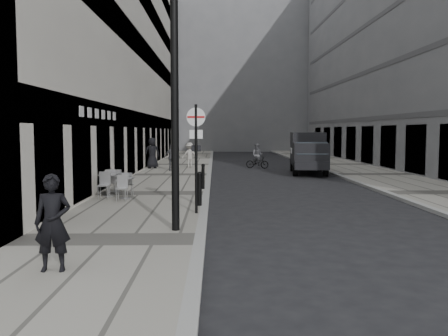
# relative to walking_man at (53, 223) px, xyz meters

# --- Properties ---
(ground) EXTENTS (120.00, 120.00, 0.00)m
(ground) POSITION_rel_walking_man_xyz_m (2.38, -0.36, -0.94)
(ground) COLOR black
(ground) RESTS_ON ground
(sidewalk) EXTENTS (4.00, 60.00, 0.12)m
(sidewalk) POSITION_rel_walking_man_xyz_m (0.38, 17.64, -0.88)
(sidewalk) COLOR gray
(sidewalk) RESTS_ON ground
(far_sidewalk) EXTENTS (4.00, 60.00, 0.12)m
(far_sidewalk) POSITION_rel_walking_man_xyz_m (11.38, 17.64, -0.88)
(far_sidewalk) COLOR gray
(far_sidewalk) RESTS_ON ground
(building_left) EXTENTS (4.00, 45.00, 18.00)m
(building_left) POSITION_rel_walking_man_xyz_m (-3.62, 24.14, 8.06)
(building_left) COLOR silver
(building_left) RESTS_ON ground
(building_right) EXTENTS (6.00, 45.00, 20.00)m
(building_right) POSITION_rel_walking_man_xyz_m (16.38, 24.14, 9.06)
(building_right) COLOR slate
(building_right) RESTS_ON ground
(building_far) EXTENTS (24.00, 16.00, 22.00)m
(building_far) POSITION_rel_walking_man_xyz_m (3.88, 55.64, 10.06)
(building_far) COLOR slate
(building_far) RESTS_ON ground
(walking_man) EXTENTS (0.63, 0.44, 1.64)m
(walking_man) POSITION_rel_walking_man_xyz_m (0.00, 0.00, 0.00)
(walking_man) COLOR black
(walking_man) RESTS_ON sidewalk
(sign_post) EXTENTS (0.53, 0.09, 3.10)m
(sign_post) POSITION_rel_walking_man_xyz_m (2.18, 5.56, 1.17)
(sign_post) COLOR black
(sign_post) RESTS_ON sidewalk
(lamppost) EXTENTS (0.32, 0.32, 7.12)m
(lamppost) POSITION_rel_walking_man_xyz_m (1.78, 3.24, 3.14)
(lamppost) COLOR black
(lamppost) RESTS_ON sidewalk
(bollard_near) EXTENTS (0.13, 0.13, 1.00)m
(bollard_near) POSITION_rel_walking_man_xyz_m (2.23, 6.93, -0.32)
(bollard_near) COLOR black
(bollard_near) RESTS_ON sidewalk
(bollard_far) EXTENTS (0.13, 0.13, 0.95)m
(bollard_far) POSITION_rel_walking_man_xyz_m (2.23, 11.23, -0.34)
(bollard_far) COLOR black
(bollard_far) RESTS_ON sidewalk
(panel_van) EXTENTS (2.42, 5.21, 2.37)m
(panel_van) POSITION_rel_walking_man_xyz_m (8.12, 19.45, 0.39)
(panel_van) COLOR black
(panel_van) RESTS_ON ground
(cyclist) EXTENTS (1.61, 1.07, 1.64)m
(cyclist) POSITION_rel_walking_man_xyz_m (5.50, 23.10, -0.30)
(cyclist) COLOR black
(cyclist) RESTS_ON ground
(pedestrian_a) EXTENTS (0.94, 0.41, 1.58)m
(pedestrian_a) POSITION_rel_walking_man_xyz_m (0.20, 19.87, -0.03)
(pedestrian_a) COLOR #505054
(pedestrian_a) RESTS_ON sidewalk
(pedestrian_b) EXTENTS (1.14, 0.83, 1.59)m
(pedestrian_b) POSITION_rel_walking_man_xyz_m (1.08, 22.59, -0.03)
(pedestrian_b) COLOR #B0AAA2
(pedestrian_b) RESTS_ON sidewalk
(pedestrian_c) EXTENTS (1.09, 0.89, 1.93)m
(pedestrian_c) POSITION_rel_walking_man_xyz_m (-1.22, 21.79, 0.15)
(pedestrian_c) COLOR black
(pedestrian_c) RESTS_ON sidewalk
(cafe_table_near) EXTENTS (0.67, 1.50, 0.86)m
(cafe_table_near) POSITION_rel_walking_man_xyz_m (-0.42, 8.55, -0.39)
(cafe_table_near) COLOR #B6B5B8
(cafe_table_near) RESTS_ON sidewalk
(cafe_table_mid) EXTENTS (0.64, 1.45, 0.82)m
(cafe_table_mid) POSITION_rel_walking_man_xyz_m (-1.15, 10.39, -0.40)
(cafe_table_mid) COLOR #A8A8AA
(cafe_table_mid) RESTS_ON sidewalk
(cafe_table_far) EXTENTS (0.72, 1.62, 0.92)m
(cafe_table_far) POSITION_rel_walking_man_xyz_m (-1.14, 9.14, -0.35)
(cafe_table_far) COLOR #BABABD
(cafe_table_far) RESTS_ON sidewalk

